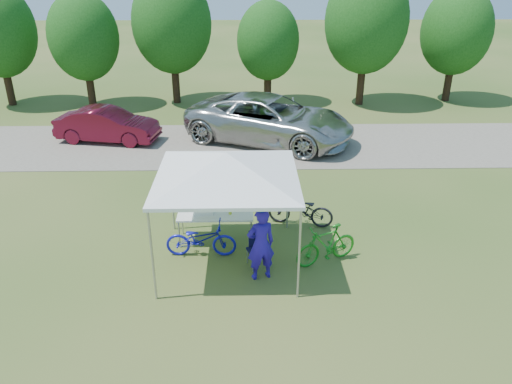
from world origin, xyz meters
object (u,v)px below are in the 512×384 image
folding_chair (258,245)px  minivan (270,119)px  bike_dark (300,210)px  sedan (107,125)px  bike_green (326,245)px  cooler (204,207)px  bike_blue (201,239)px  folding_table (215,215)px  cyclist (261,244)px

folding_chair → minivan: 8.59m
bike_dark → sedan: (-6.82, 6.89, 0.21)m
bike_green → cooler: bearing=-134.8°
bike_blue → folding_chair: bearing=-104.8°
minivan → sedan: size_ratio=1.64×
folding_table → bike_dark: size_ratio=1.08×
minivan → sedan: (-6.30, 0.19, -0.25)m
bike_green → bike_dark: bike_green is taller
bike_green → sedan: (-7.24, 8.72, 0.19)m
bike_blue → sedan: sedan is taller
bike_dark → sedan: size_ratio=0.44×
cyclist → bike_dark: 2.69m
folding_chair → bike_green: bearing=-17.9°
folding_table → sedan: size_ratio=0.48×
cooler → sedan: sedan is taller
folding_chair → cooler: 1.76m
folding_chair → cooler: size_ratio=1.76×
cyclist → bike_blue: size_ratio=1.03×
cyclist → bike_dark: size_ratio=0.99×
bike_blue → bike_green: 2.98m
cyclist → cooler: bearing=-68.5°
folding_chair → bike_dark: (1.19, 1.85, -0.05)m
bike_green → sedan: bearing=-164.9°
folding_chair → minivan: (0.67, 8.56, 0.41)m
folding_table → cooler: (-0.27, 0.00, 0.22)m
bike_blue → minivan: minivan is taller
folding_table → folding_chair: 1.53m
folding_table → bike_dark: (2.22, 0.75, -0.27)m
folding_table → bike_green: bike_green is taller
cooler → bike_blue: size_ratio=0.29×
cyclist → bike_green: (1.55, 0.58, -0.38)m
cyclist → sedan: bearing=-76.5°
cooler → minivan: 7.71m
bike_blue → folding_table: bearing=-22.8°
folding_table → cyclist: cyclist is taller
sedan → cyclist: bearing=-138.3°
bike_blue → minivan: (2.02, 8.16, 0.47)m
folding_table → cyclist: 1.98m
cooler → bike_dark: (2.49, 0.75, -0.49)m
bike_green → folding_chair: bearing=-113.6°
cyclist → folding_table: bearing=-74.6°
cooler → bike_blue: (-0.05, -0.70, -0.51)m
minivan → bike_dark: bearing=-151.1°
minivan → cyclist: bearing=-159.4°
bike_blue → sedan: bearing=28.8°
folding_chair → minivan: size_ratio=0.13×
cooler → minivan: (1.97, 7.46, -0.04)m
folding_table → sedan: bearing=121.0°
cooler → sedan: bearing=119.5°
cyclist → bike_blue: (-1.41, 0.95, -0.42)m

